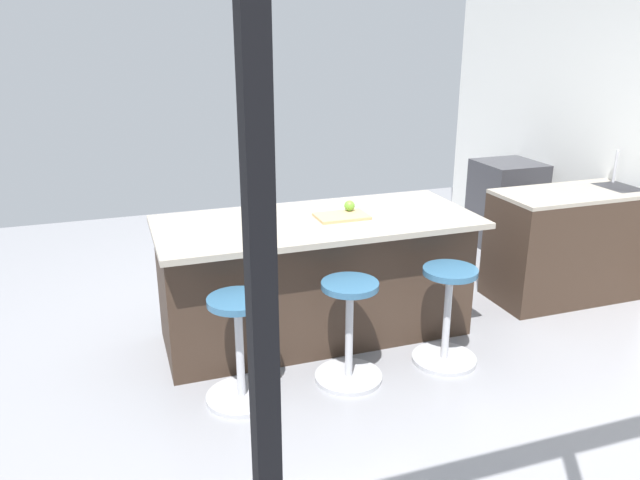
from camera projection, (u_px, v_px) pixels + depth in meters
name	position (u px, v px, depth m)	size (l,w,h in m)	color
ground_plane	(338.00, 334.00, 4.62)	(7.40, 7.40, 0.00)	gray
sink_cabinet	(597.00, 240.00, 5.24)	(1.86, 0.60, 1.20)	#38281E
oven_range	(506.00, 204.00, 6.39)	(0.60, 0.61, 0.89)	#38383D
kitchen_island	(316.00, 277.00, 4.48)	(2.23, 0.97, 0.91)	#38281E
stool_by_window	(447.00, 318.00, 4.15)	(0.44, 0.44, 0.68)	#B7B7BC
stool_middle	(349.00, 335.00, 3.93)	(0.44, 0.44, 0.68)	#B7B7BC
stool_near_camera	(240.00, 353.00, 3.71)	(0.44, 0.44, 0.68)	#B7B7BC
cutting_board	(342.00, 216.00, 4.33)	(0.36, 0.24, 0.02)	tan
apple_green	(349.00, 206.00, 4.40)	(0.08, 0.08, 0.08)	#609E2D
water_bottle	(254.00, 211.00, 4.04)	(0.06, 0.06, 0.31)	silver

